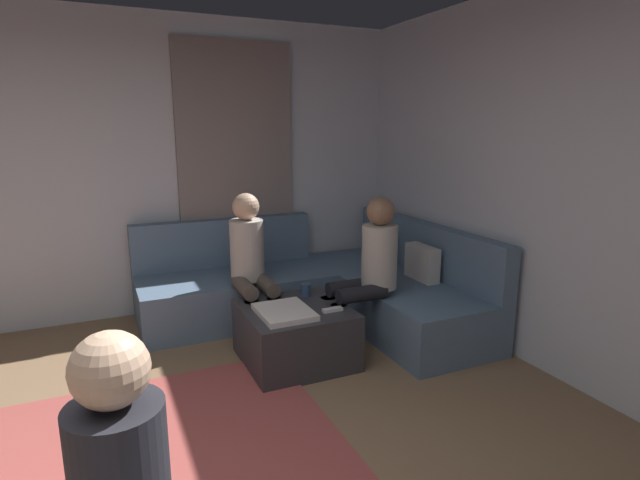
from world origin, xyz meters
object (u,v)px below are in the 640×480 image
object	(u,v)px
sectional_couch	(324,288)
person_on_couch_side	(251,261)
coffee_mug	(306,290)
person_on_couch_back	(368,267)
game_remote	(332,310)
ottoman	(295,334)

from	to	relation	value
sectional_couch	person_on_couch_side	size ratio (longest dim) A/B	2.12
coffee_mug	person_on_couch_back	bearing A→B (deg)	64.53
coffee_mug	person_on_couch_back	size ratio (longest dim) A/B	0.08
game_remote	person_on_couch_back	xyz separation A→B (m)	(-0.19, 0.40, 0.23)
ottoman	game_remote	distance (m)	0.36
coffee_mug	sectional_couch	bearing A→B (deg)	141.51
game_remote	ottoman	bearing A→B (deg)	-129.29
person_on_couch_back	person_on_couch_side	distance (m)	0.95
ottoman	person_on_couch_side	size ratio (longest dim) A/B	0.63
ottoman	sectional_couch	bearing A→B (deg)	141.26
sectional_couch	ottoman	distance (m)	0.91
sectional_couch	coffee_mug	bearing A→B (deg)	-38.49
person_on_couch_back	game_remote	bearing A→B (deg)	115.41
coffee_mug	game_remote	size ratio (longest dim) A/B	0.63
sectional_couch	ottoman	size ratio (longest dim) A/B	3.36
coffee_mug	ottoman	bearing A→B (deg)	-39.29
game_remote	person_on_couch_side	distance (m)	0.86
coffee_mug	person_on_couch_side	bearing A→B (deg)	-134.53
person_on_couch_back	person_on_couch_side	xyz separation A→B (m)	(-0.55, -0.78, 0.00)
person_on_couch_side	person_on_couch_back	bearing A→B (deg)	145.08
person_on_couch_back	ottoman	bearing A→B (deg)	90.95
game_remote	person_on_couch_back	distance (m)	0.50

